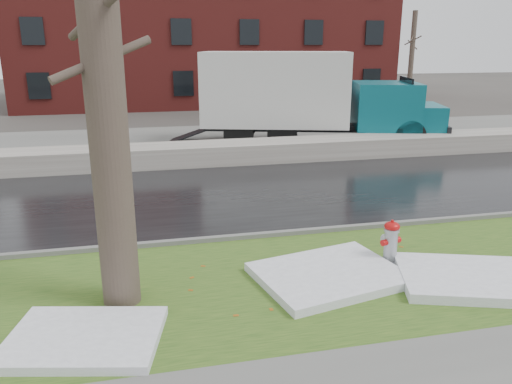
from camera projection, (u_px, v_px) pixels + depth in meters
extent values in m
plane|color=#47423D|center=(291.00, 254.00, 10.56)|extent=(120.00, 120.00, 0.00)
cube|color=#254818|center=(310.00, 279.00, 9.39)|extent=(60.00, 4.50, 0.04)
cube|color=black|center=(248.00, 194.00, 14.77)|extent=(60.00, 7.00, 0.03)
cube|color=slate|center=(210.00, 141.00, 22.71)|extent=(60.00, 9.00, 0.03)
cube|color=slate|center=(279.00, 234.00, 11.48)|extent=(60.00, 0.15, 0.14)
cube|color=#A9A49B|center=(225.00, 153.00, 18.59)|extent=(60.00, 1.60, 0.75)
cube|color=maroon|center=(204.00, 34.00, 37.60)|extent=(26.00, 12.00, 10.00)
cylinder|color=brown|center=(91.00, 60.00, 32.67)|extent=(0.36, 0.36, 6.50)
cylinder|color=brown|center=(90.00, 45.00, 32.40)|extent=(0.84, 1.62, 0.73)
cylinder|color=brown|center=(88.00, 30.00, 32.14)|extent=(1.08, 1.26, 0.66)
cylinder|color=brown|center=(90.00, 54.00, 32.57)|extent=(1.40, 0.61, 0.63)
cylinder|color=brown|center=(411.00, 59.00, 35.45)|extent=(0.36, 0.36, 6.50)
cylinder|color=brown|center=(413.00, 45.00, 35.18)|extent=(0.84, 1.62, 0.73)
cylinder|color=brown|center=(414.00, 31.00, 34.92)|extent=(1.08, 1.26, 0.66)
cylinder|color=brown|center=(412.00, 54.00, 35.35)|extent=(1.40, 0.61, 0.63)
cylinder|color=#96989D|center=(391.00, 245.00, 9.92)|extent=(0.32, 0.32, 0.79)
ellipsoid|color=#AB0D0D|center=(392.00, 226.00, 9.81)|extent=(0.37, 0.37, 0.18)
cylinder|color=#AB0D0D|center=(393.00, 221.00, 9.78)|extent=(0.07, 0.07, 0.06)
cylinder|color=#AB0D0D|center=(384.00, 243.00, 9.83)|extent=(0.14, 0.15, 0.12)
cylinder|color=#AB0D0D|center=(397.00, 240.00, 9.97)|extent=(0.14, 0.15, 0.12)
cylinder|color=#96989D|center=(385.00, 238.00, 10.04)|extent=(0.18, 0.15, 0.16)
cylinder|color=brown|center=(103.00, 67.00, 7.47)|extent=(0.69, 0.69, 7.82)
cylinder|color=brown|center=(98.00, 12.00, 7.24)|extent=(1.11, 1.73, 0.81)
cylinder|color=brown|center=(102.00, 59.00, 7.43)|extent=(1.51, 0.83, 0.70)
cube|color=black|center=(309.00, 127.00, 21.95)|extent=(9.14, 3.66, 0.25)
cube|color=beige|center=(275.00, 89.00, 21.57)|extent=(6.75, 4.48, 3.10)
cube|color=#0B5765|center=(385.00, 106.00, 21.49)|extent=(3.30, 3.38, 1.95)
cube|color=#0B5765|center=(424.00, 117.00, 21.52)|extent=(2.03, 2.81, 1.03)
cube|color=black|center=(406.00, 89.00, 21.24)|extent=(0.73, 2.23, 1.03)
cube|color=black|center=(190.00, 134.00, 22.37)|extent=(2.27, 1.87, 0.77)
cylinder|color=black|center=(410.00, 136.00, 20.60)|extent=(1.31, 0.68, 1.26)
cylinder|color=black|center=(398.00, 126.00, 22.90)|extent=(1.31, 0.68, 1.26)
cylinder|color=black|center=(282.00, 134.00, 20.90)|extent=(1.31, 0.68, 1.26)
cylinder|color=black|center=(283.00, 125.00, 23.21)|extent=(1.31, 0.68, 1.26)
cylinder|color=black|center=(239.00, 134.00, 21.01)|extent=(1.31, 0.68, 1.26)
cylinder|color=black|center=(243.00, 125.00, 23.31)|extent=(1.31, 0.68, 1.26)
imported|color=black|center=(112.00, 122.00, 17.97)|extent=(0.63, 0.44, 1.63)
cube|color=white|center=(329.00, 275.00, 9.36)|extent=(2.97, 2.51, 0.16)
cube|color=white|center=(84.00, 338.00, 7.37)|extent=(2.49, 2.04, 0.14)
cube|color=white|center=(478.00, 279.00, 9.17)|extent=(3.22, 2.59, 0.18)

